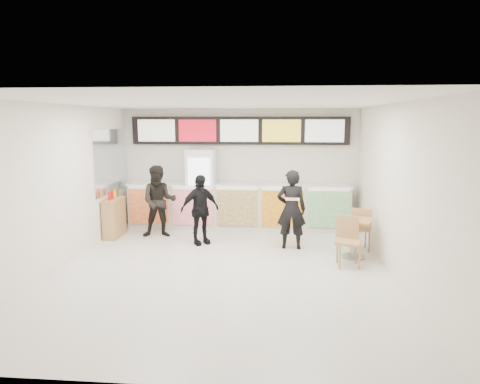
# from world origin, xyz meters

# --- Properties ---
(floor) EXTENTS (7.00, 7.00, 0.00)m
(floor) POSITION_xyz_m (0.00, 0.00, 0.00)
(floor) COLOR beige
(floor) RESTS_ON ground
(ceiling) EXTENTS (7.00, 7.00, 0.00)m
(ceiling) POSITION_xyz_m (0.00, 0.00, 3.00)
(ceiling) COLOR white
(ceiling) RESTS_ON wall_back
(wall_back) EXTENTS (6.00, 0.00, 6.00)m
(wall_back) POSITION_xyz_m (0.00, 3.50, 1.50)
(wall_back) COLOR silver
(wall_back) RESTS_ON floor
(wall_left) EXTENTS (0.00, 7.00, 7.00)m
(wall_left) POSITION_xyz_m (-3.00, 0.00, 1.50)
(wall_left) COLOR silver
(wall_left) RESTS_ON floor
(wall_right) EXTENTS (0.00, 7.00, 7.00)m
(wall_right) POSITION_xyz_m (3.00, 0.00, 1.50)
(wall_right) COLOR silver
(wall_right) RESTS_ON floor
(service_counter) EXTENTS (5.56, 0.77, 1.14)m
(service_counter) POSITION_xyz_m (0.00, 3.09, 0.57)
(service_counter) COLOR silver
(service_counter) RESTS_ON floor
(menu_board) EXTENTS (5.50, 0.14, 0.70)m
(menu_board) POSITION_xyz_m (0.00, 3.41, 2.45)
(menu_board) COLOR black
(menu_board) RESTS_ON wall_back
(drinks_fridge) EXTENTS (0.70, 0.67, 2.00)m
(drinks_fridge) POSITION_xyz_m (-0.93, 3.11, 1.00)
(drinks_fridge) COLOR white
(drinks_fridge) RESTS_ON floor
(mirror_panel) EXTENTS (0.01, 2.00, 1.50)m
(mirror_panel) POSITION_xyz_m (-2.99, 2.45, 1.75)
(mirror_panel) COLOR #B2B7BF
(mirror_panel) RESTS_ON wall_left
(customer_main) EXTENTS (0.63, 0.42, 1.69)m
(customer_main) POSITION_xyz_m (1.27, 1.46, 0.85)
(customer_main) COLOR black
(customer_main) RESTS_ON floor
(customer_left) EXTENTS (0.92, 0.77, 1.68)m
(customer_left) POSITION_xyz_m (-1.77, 2.15, 0.84)
(customer_left) COLOR black
(customer_left) RESTS_ON floor
(customer_mid) EXTENTS (0.96, 0.83, 1.54)m
(customer_mid) POSITION_xyz_m (-0.72, 1.63, 0.77)
(customer_mid) COLOR black
(customer_mid) RESTS_ON floor
(pizza_slice) EXTENTS (0.36, 0.36, 0.02)m
(pizza_slice) POSITION_xyz_m (1.27, 1.01, 1.16)
(pizza_slice) COLOR beige
(pizza_slice) RESTS_ON customer_main
(cafe_table) EXTENTS (0.96, 1.64, 0.93)m
(cafe_table) POSITION_xyz_m (2.50, 0.93, 0.54)
(cafe_table) COLOR #A8744D
(cafe_table) RESTS_ON floor
(condiment_ledge) EXTENTS (0.33, 0.81, 1.08)m
(condiment_ledge) POSITION_xyz_m (-2.82, 2.03, 0.46)
(condiment_ledge) COLOR #A8744D
(condiment_ledge) RESTS_ON floor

